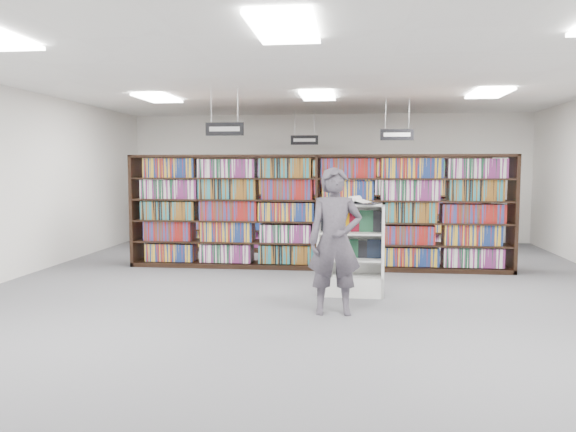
# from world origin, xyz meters

# --- Properties ---
(floor) EXTENTS (12.00, 12.00, 0.00)m
(floor) POSITION_xyz_m (0.00, 0.00, 0.00)
(floor) COLOR #4A4A4E
(floor) RESTS_ON ground
(ceiling) EXTENTS (10.00, 12.00, 0.10)m
(ceiling) POSITION_xyz_m (0.00, 0.00, 3.20)
(ceiling) COLOR white
(ceiling) RESTS_ON wall_back
(wall_back) EXTENTS (10.00, 0.10, 3.20)m
(wall_back) POSITION_xyz_m (0.00, 6.00, 1.60)
(wall_back) COLOR white
(wall_back) RESTS_ON ground
(wall_front) EXTENTS (10.00, 0.10, 3.20)m
(wall_front) POSITION_xyz_m (0.00, -6.00, 1.60)
(wall_front) COLOR white
(wall_front) RESTS_ON ground
(bookshelf_row_near) EXTENTS (7.00, 0.60, 2.10)m
(bookshelf_row_near) POSITION_xyz_m (0.00, 2.00, 1.05)
(bookshelf_row_near) COLOR black
(bookshelf_row_near) RESTS_ON floor
(bookshelf_row_mid) EXTENTS (7.00, 0.60, 2.10)m
(bookshelf_row_mid) POSITION_xyz_m (0.00, 4.00, 1.05)
(bookshelf_row_mid) COLOR black
(bookshelf_row_mid) RESTS_ON floor
(bookshelf_row_far) EXTENTS (7.00, 0.60, 2.10)m
(bookshelf_row_far) POSITION_xyz_m (0.00, 5.70, 1.05)
(bookshelf_row_far) COLOR black
(bookshelf_row_far) RESTS_ON floor
(aisle_sign_left) EXTENTS (0.65, 0.02, 0.80)m
(aisle_sign_left) POSITION_xyz_m (-1.50, 1.00, 2.53)
(aisle_sign_left) COLOR #B2B2B7
(aisle_sign_left) RESTS_ON ceiling
(aisle_sign_right) EXTENTS (0.65, 0.02, 0.80)m
(aisle_sign_right) POSITION_xyz_m (1.50, 3.00, 2.53)
(aisle_sign_right) COLOR #B2B2B7
(aisle_sign_right) RESTS_ON ceiling
(aisle_sign_center) EXTENTS (0.65, 0.02, 0.80)m
(aisle_sign_center) POSITION_xyz_m (-0.50, 5.00, 2.53)
(aisle_sign_center) COLOR #B2B2B7
(aisle_sign_center) RESTS_ON ceiling
(troffer_front_center) EXTENTS (0.60, 1.20, 0.04)m
(troffer_front_center) POSITION_xyz_m (0.00, -3.00, 3.16)
(troffer_front_center) COLOR white
(troffer_front_center) RESTS_ON ceiling
(troffer_back_left) EXTENTS (0.60, 1.20, 0.04)m
(troffer_back_left) POSITION_xyz_m (-3.00, 2.00, 3.16)
(troffer_back_left) COLOR white
(troffer_back_left) RESTS_ON ceiling
(troffer_back_center) EXTENTS (0.60, 1.20, 0.04)m
(troffer_back_center) POSITION_xyz_m (0.00, 2.00, 3.16)
(troffer_back_center) COLOR white
(troffer_back_center) RESTS_ON ceiling
(troffer_back_right) EXTENTS (0.60, 1.20, 0.04)m
(troffer_back_right) POSITION_xyz_m (3.00, 2.00, 3.16)
(troffer_back_right) COLOR white
(troffer_back_right) RESTS_ON ceiling
(endcap_display) EXTENTS (0.98, 0.51, 1.35)m
(endcap_display) POSITION_xyz_m (0.63, -0.08, 0.47)
(endcap_display) COLOR silver
(endcap_display) RESTS_ON floor
(open_book) EXTENTS (0.74, 0.58, 0.13)m
(open_book) POSITION_xyz_m (0.69, -0.17, 1.38)
(open_book) COLOR black
(open_book) RESTS_ON endcap_display
(shopper) EXTENTS (0.72, 0.51, 1.87)m
(shopper) POSITION_xyz_m (0.43, -1.22, 0.93)
(shopper) COLOR #49434D
(shopper) RESTS_ON floor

